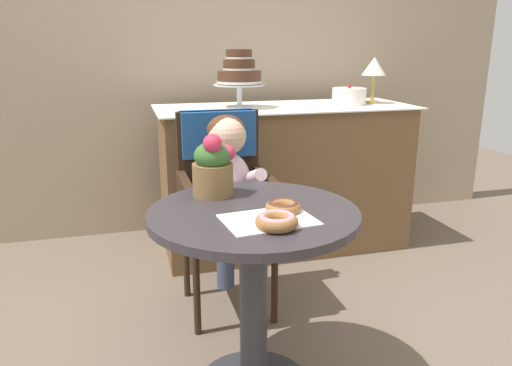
# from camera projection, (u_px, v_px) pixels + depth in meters

# --- Properties ---
(back_wall) EXTENTS (4.80, 0.10, 2.70)m
(back_wall) POSITION_uv_depth(u_px,v_px,m) (180.00, 30.00, 3.19)
(back_wall) COLOR tan
(back_wall) RESTS_ON ground
(cafe_table) EXTENTS (0.72, 0.72, 0.72)m
(cafe_table) POSITION_uv_depth(u_px,v_px,m) (254.00, 267.00, 1.70)
(cafe_table) COLOR #332D33
(cafe_table) RESTS_ON ground
(wicker_chair) EXTENTS (0.42, 0.45, 0.95)m
(wicker_chair) POSITION_uv_depth(u_px,v_px,m) (222.00, 179.00, 2.33)
(wicker_chair) COLOR #332114
(wicker_chair) RESTS_ON ground
(seated_child) EXTENTS (0.27, 0.32, 0.73)m
(seated_child) POSITION_uv_depth(u_px,v_px,m) (229.00, 179.00, 2.18)
(seated_child) COLOR silver
(seated_child) RESTS_ON ground
(paper_napkin) EXTENTS (0.31, 0.24, 0.00)m
(paper_napkin) POSITION_uv_depth(u_px,v_px,m) (269.00, 220.00, 1.54)
(paper_napkin) COLOR white
(paper_napkin) RESTS_ON cafe_table
(donut_front) EXTENTS (0.12, 0.12, 0.04)m
(donut_front) POSITION_uv_depth(u_px,v_px,m) (283.00, 206.00, 1.62)
(donut_front) COLOR #936033
(donut_front) RESTS_ON cafe_table
(donut_mid) EXTENTS (0.13, 0.13, 0.04)m
(donut_mid) POSITION_uv_depth(u_px,v_px,m) (277.00, 221.00, 1.47)
(donut_mid) COLOR #936033
(donut_mid) RESTS_ON cafe_table
(flower_vase) EXTENTS (0.16, 0.15, 0.24)m
(flower_vase) POSITION_uv_depth(u_px,v_px,m) (213.00, 167.00, 1.78)
(flower_vase) COLOR brown
(flower_vase) RESTS_ON cafe_table
(display_counter) EXTENTS (1.56, 0.62, 0.90)m
(display_counter) POSITION_uv_depth(u_px,v_px,m) (284.00, 177.00, 3.06)
(display_counter) COLOR brown
(display_counter) RESTS_ON ground
(tiered_cake_stand) EXTENTS (0.30, 0.30, 0.33)m
(tiered_cake_stand) POSITION_uv_depth(u_px,v_px,m) (239.00, 73.00, 2.81)
(tiered_cake_stand) COLOR silver
(tiered_cake_stand) RESTS_ON display_counter
(round_layer_cake) EXTENTS (0.21, 0.21, 0.13)m
(round_layer_cake) POSITION_uv_depth(u_px,v_px,m) (349.00, 96.00, 3.01)
(round_layer_cake) COLOR white
(round_layer_cake) RESTS_ON display_counter
(table_lamp) EXTENTS (0.15, 0.15, 0.28)m
(table_lamp) POSITION_uv_depth(u_px,v_px,m) (374.00, 68.00, 3.03)
(table_lamp) COLOR #B28C47
(table_lamp) RESTS_ON display_counter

